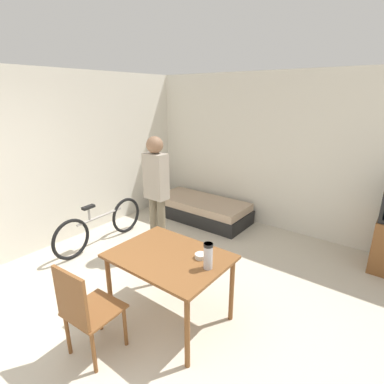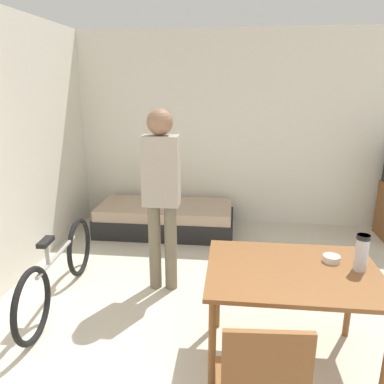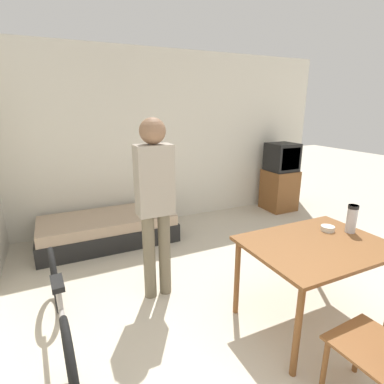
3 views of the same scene
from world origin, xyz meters
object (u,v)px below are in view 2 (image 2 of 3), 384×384
object	(u,v)px
bicycle	(59,271)
thermos_flask	(362,251)
person_standing	(161,188)
mate_bowl	(331,259)
daybed	(166,218)
dining_table	(292,281)

from	to	relation	value
bicycle	thermos_flask	bearing A→B (deg)	-12.69
person_standing	mate_bowl	world-z (taller)	person_standing
daybed	mate_bowl	distance (m)	2.85
bicycle	person_standing	size ratio (longest dim) A/B	0.96
bicycle	thermos_flask	world-z (taller)	thermos_flask
mate_bowl	person_standing	bearing A→B (deg)	149.60
person_standing	mate_bowl	size ratio (longest dim) A/B	14.77
person_standing	thermos_flask	bearing A→B (deg)	-30.76
thermos_flask	bicycle	bearing A→B (deg)	167.31
bicycle	mate_bowl	bearing A→B (deg)	-10.99
dining_table	thermos_flask	distance (m)	0.51
daybed	thermos_flask	size ratio (longest dim) A/B	7.20
thermos_flask	mate_bowl	bearing A→B (deg)	146.18
dining_table	person_standing	bearing A→B (deg)	138.71
daybed	mate_bowl	xyz separation A→B (m)	(1.62, -2.27, 0.60)
daybed	thermos_flask	world-z (taller)	thermos_flask
daybed	bicycle	xyz separation A→B (m)	(-0.67, -1.83, 0.13)
daybed	person_standing	distance (m)	1.71
person_standing	daybed	bearing A→B (deg)	99.29
person_standing	thermos_flask	distance (m)	1.80
thermos_flask	mate_bowl	world-z (taller)	thermos_flask
dining_table	bicycle	world-z (taller)	dining_table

